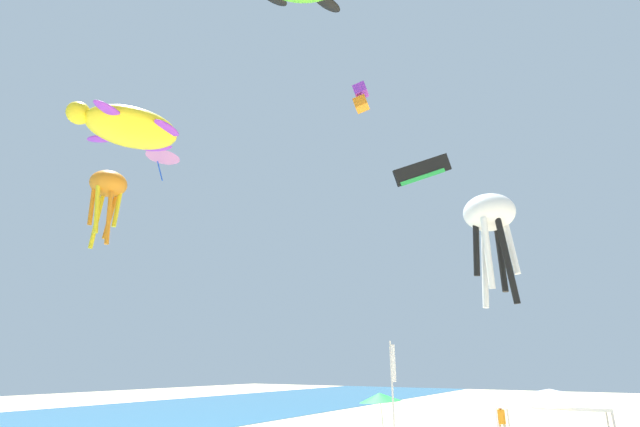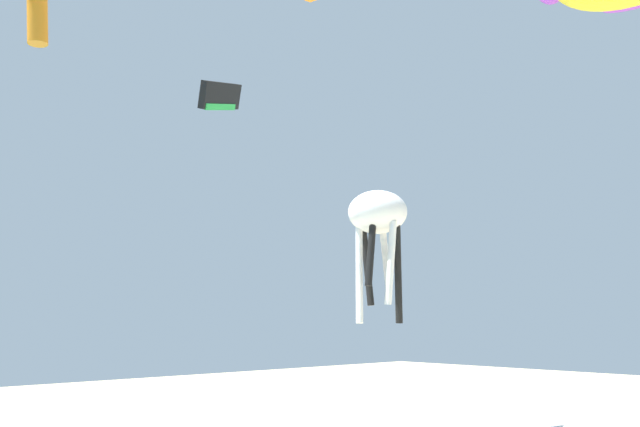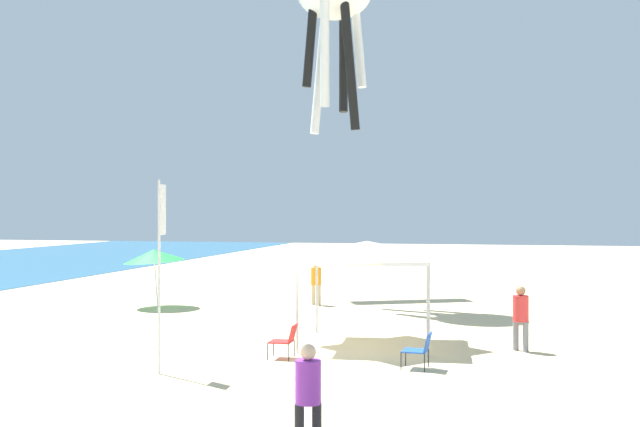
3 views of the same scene
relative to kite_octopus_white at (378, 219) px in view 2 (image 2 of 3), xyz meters
The scene contains 2 objects.
kite_octopus_white is the anchor object (origin of this frame).
kite_parafoil_black 10.25m from the kite_octopus_white, 43.97° to the left, with size 3.16×3.96×2.87m.
Camera 2 is at (-9.45, 22.59, 6.47)m, focal length 32.99 mm.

